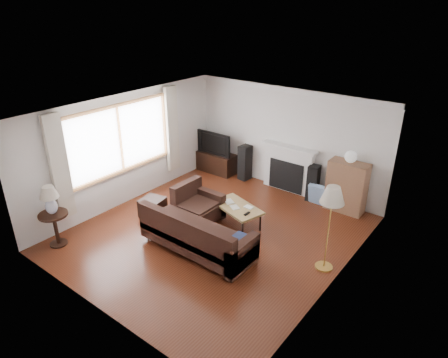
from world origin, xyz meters
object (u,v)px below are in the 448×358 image
Objects in this scene: tv_stand at (217,162)px; side_table at (56,229)px; sectional_sofa at (197,233)px; floor_lamp at (328,229)px; bookshelf at (347,187)px; coffee_table at (237,215)px.

side_table is at bearing -92.66° from tv_stand.
floor_lamp reaches higher than sectional_sofa.
tv_stand is 0.93× the size of bookshelf.
bookshelf reaches higher than tv_stand.
tv_stand is 3.75m from sectional_sofa.
sectional_sofa is 2.19× the size of coffee_table.
floor_lamp is (2.08, -0.26, 0.58)m from coffee_table.
sectional_sofa is 2.71m from side_table.
sectional_sofa reaches higher than coffee_table.
floor_lamp is (4.16, -2.17, 0.52)m from tv_stand.
bookshelf is (3.61, 0.04, 0.31)m from tv_stand.
floor_lamp is (0.55, -2.21, 0.22)m from bookshelf.
sectional_sofa is at bearing 33.18° from side_table.
bookshelf is 3.55m from sectional_sofa.
coffee_table is (-1.53, -1.95, -0.36)m from bookshelf.
side_table is at bearing -113.49° from coffee_table.
tv_stand is at bearing 152.43° from floor_lamp.
coffee_table is 0.69× the size of floor_lamp.
sectional_sofa reaches higher than tv_stand.
sectional_sofa is 3.57× the size of side_table.
tv_stand is 4.63m from side_table.
tv_stand is at bearing 123.18° from sectional_sofa.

